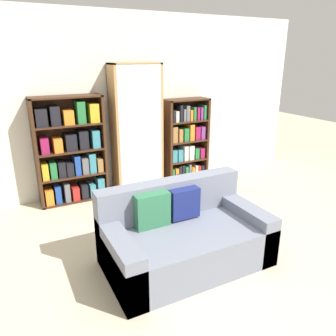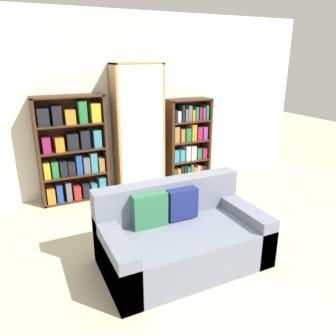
# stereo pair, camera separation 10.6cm
# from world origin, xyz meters

# --- Properties ---
(ground_plane) EXTENTS (16.00, 16.00, 0.00)m
(ground_plane) POSITION_xyz_m (0.00, 0.00, 0.00)
(ground_plane) COLOR beige
(wall_back) EXTENTS (6.57, 0.06, 2.70)m
(wall_back) POSITION_xyz_m (0.00, 2.71, 1.35)
(wall_back) COLOR silver
(wall_back) RESTS_ON ground
(couch) EXTENTS (1.65, 0.92, 0.81)m
(couch) POSITION_xyz_m (-0.21, 0.39, 0.28)
(couch) COLOR slate
(couch) RESTS_ON ground
(bookshelf_left) EXTENTS (0.99, 0.32, 1.55)m
(bookshelf_left) POSITION_xyz_m (-0.89, 2.50, 0.74)
(bookshelf_left) COLOR #3D2314
(bookshelf_left) RESTS_ON ground
(display_cabinet) EXTENTS (0.76, 0.36, 1.97)m
(display_cabinet) POSITION_xyz_m (0.12, 2.49, 0.98)
(display_cabinet) COLOR #AD7F4C
(display_cabinet) RESTS_ON ground
(bookshelf_right) EXTENTS (0.75, 0.32, 1.40)m
(bookshelf_right) POSITION_xyz_m (1.02, 2.50, 0.66)
(bookshelf_right) COLOR #3D2314
(bookshelf_right) RESTS_ON ground
(wine_bottle) EXTENTS (0.08, 0.08, 0.39)m
(wine_bottle) POSITION_xyz_m (0.51, 1.84, 0.16)
(wine_bottle) COLOR black
(wine_bottle) RESTS_ON ground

